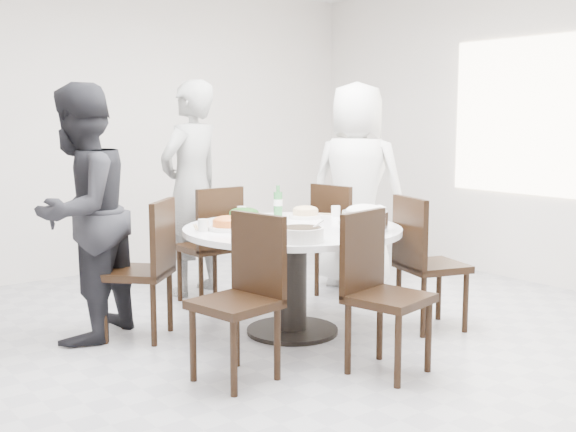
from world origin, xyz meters
TOP-DOWN VIEW (x-y plane):
  - floor at (0.00, 0.00)m, footprint 6.00×6.00m
  - wall_back at (0.00, 3.00)m, footprint 6.00×0.01m
  - wall_right at (3.00, 0.00)m, footprint 0.01×6.00m
  - window at (2.98, 0.00)m, footprint 0.04×2.20m
  - dining_table at (0.31, 0.32)m, footprint 1.50×1.50m
  - chair_ne at (1.31, 0.86)m, footprint 0.47×0.47m
  - chair_n at (0.29, 1.40)m, footprint 0.42×0.42m
  - chair_nw at (-0.58, 0.88)m, footprint 0.59×0.59m
  - chair_sw at (-0.51, -0.20)m, footprint 0.48×0.48m
  - chair_s at (0.27, -0.65)m, footprint 0.50×0.50m
  - chair_se at (1.16, -0.20)m, footprint 0.52×0.52m
  - diner_right at (1.63, 1.08)m, footprint 0.91×1.04m
  - diner_middle at (0.35, 1.74)m, footprint 0.76×0.61m
  - diner_left at (-0.89, 1.07)m, footprint 1.06×1.02m
  - dish_greens at (0.21, 0.76)m, footprint 0.27×0.27m
  - dish_pale at (0.65, 0.60)m, footprint 0.24×0.24m
  - dish_orange at (-0.11, 0.47)m, footprint 0.27×0.27m
  - dish_redbrown at (0.75, 0.14)m, footprint 0.26×0.26m
  - dish_tofu at (-0.11, 0.09)m, footprint 0.26×0.26m
  - rice_bowl at (0.60, -0.10)m, footprint 0.30×0.30m
  - soup_bowl at (0.00, -0.16)m, footprint 0.28×0.28m
  - beverage_bottle at (0.57, 0.83)m, footprint 0.07×0.07m
  - tea_cups at (0.34, 0.96)m, footprint 0.07×0.07m
  - chopsticks at (0.29, 0.99)m, footprint 0.24×0.04m

SIDE VIEW (x-z plane):
  - floor at x=0.00m, z-range -0.01..0.01m
  - dining_table at x=0.31m, z-range 0.00..0.75m
  - chair_ne at x=1.31m, z-range 0.00..0.95m
  - chair_n at x=0.29m, z-range 0.00..0.95m
  - chair_nw at x=-0.58m, z-range 0.00..0.95m
  - chair_sw at x=-0.51m, z-range 0.00..0.95m
  - chair_s at x=0.27m, z-range 0.00..0.95m
  - chair_se at x=1.16m, z-range 0.00..0.95m
  - chopsticks at x=0.29m, z-range 0.75..0.76m
  - dish_pale at x=0.65m, z-range 0.75..0.82m
  - dish_redbrown at x=0.75m, z-range 0.75..0.82m
  - dish_tofu at x=-0.11m, z-range 0.75..0.82m
  - dish_greens at x=0.21m, z-range 0.75..0.82m
  - dish_orange at x=-0.11m, z-range 0.75..0.82m
  - tea_cups at x=0.34m, z-range 0.75..0.83m
  - soup_bowl at x=0.00m, z-range 0.75..0.84m
  - rice_bowl at x=0.60m, z-range 0.75..0.88m
  - diner_left at x=-0.89m, z-range 0.00..1.72m
  - beverage_bottle at x=0.57m, z-range 0.75..0.98m
  - diner_right at x=1.63m, z-range 0.00..1.80m
  - diner_middle at x=0.35m, z-range 0.00..1.80m
  - wall_back at x=0.00m, z-range 0.00..2.80m
  - wall_right at x=3.00m, z-range 0.00..2.80m
  - window at x=2.98m, z-range 0.80..2.20m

